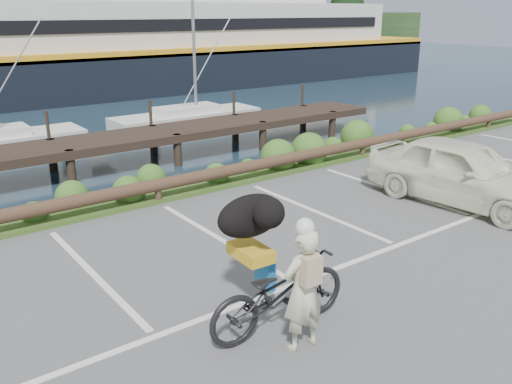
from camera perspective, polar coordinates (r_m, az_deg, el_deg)
ground at (r=9.48m, az=2.65°, el=-8.71°), size 72.00×72.00×0.00m
vegetation_strip at (r=13.65m, az=-11.55°, el=-0.15°), size 34.00×1.60×0.10m
log_rail at (r=13.07m, az=-10.20°, el=-1.15°), size 32.00×0.30×0.60m
bicycle at (r=7.73m, az=2.44°, el=-10.46°), size 2.30×0.90×1.19m
cyclist at (r=7.24m, az=4.97°, el=-10.24°), size 0.65×0.45×1.73m
dog at (r=7.88m, az=-0.58°, el=-2.52°), size 0.59×1.13×0.64m
parked_car at (r=13.53m, az=20.87°, el=2.00°), size 2.26×4.67×1.53m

